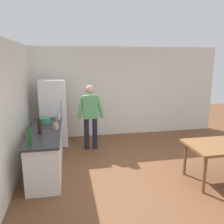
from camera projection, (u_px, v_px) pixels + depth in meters
name	position (u px, v px, depth m)	size (l,w,h in m)	color
ground_plane	(148.00, 179.00, 4.68)	(14.00, 14.00, 0.00)	brown
wall_back	(117.00, 92.00, 7.26)	(6.40, 0.12, 2.70)	silver
wall_left	(5.00, 117.00, 4.10)	(0.12, 5.60, 2.70)	silver
kitchen_counter	(47.00, 150.00, 4.98)	(0.64, 2.20, 0.90)	white
refrigerator	(54.00, 113.00, 6.43)	(0.70, 0.67, 1.80)	white
person	(90.00, 113.00, 6.06)	(0.70, 0.22, 1.70)	#1E1E2D
dining_table	(224.00, 148.00, 4.50)	(1.40, 0.90, 0.75)	brown
cooking_pot	(45.00, 120.00, 5.41)	(0.40, 0.28, 0.12)	#2D845B
utensil_jar	(56.00, 126.00, 4.90)	(0.11, 0.11, 0.32)	tan
bottle_beer_brown	(29.00, 135.00, 4.20)	(0.06, 0.06, 0.26)	#5B3314
bottle_wine_dark	(39.00, 127.00, 4.58)	(0.08, 0.08, 0.34)	black
bottle_water_clear	(59.00, 115.00, 5.67)	(0.07, 0.07, 0.30)	silver
bottle_wine_green	(30.00, 137.00, 3.98)	(0.08, 0.08, 0.34)	#1E5123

